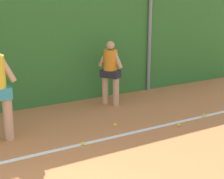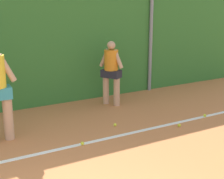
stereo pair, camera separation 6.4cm
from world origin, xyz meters
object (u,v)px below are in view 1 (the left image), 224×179
Objects in this scene: tennis_ball_8 at (83,144)px; tennis_ball_9 at (115,125)px; player_backcourt_far at (110,70)px; tennis_ball_3 at (204,115)px; tennis_ball_10 at (179,125)px.

tennis_ball_8 is 1.14m from tennis_ball_9.
tennis_ball_8 and tennis_ball_9 have the same top height.
player_backcourt_far is 24.69× the size of tennis_ball_3.
tennis_ball_9 and tennis_ball_10 have the same top height.
tennis_ball_9 is at bearing 166.64° from tennis_ball_3.
tennis_ball_10 is (0.50, -2.08, -0.88)m from player_backcourt_far.
player_backcourt_far is 1.78m from tennis_ball_9.
player_backcourt_far is 24.69× the size of tennis_ball_10.
tennis_ball_9 is (1.01, 0.53, 0.00)m from tennis_ball_8.
tennis_ball_9 is at bearing 27.69° from tennis_ball_8.
tennis_ball_10 is at bearing -4.31° from tennis_ball_8.
tennis_ball_8 is (-3.11, -0.03, 0.00)m from tennis_ball_3.
tennis_ball_3 is 1.00× the size of tennis_ball_10.
tennis_ball_8 is 1.00× the size of tennis_ball_10.
tennis_ball_10 is at bearing -30.38° from tennis_ball_9.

